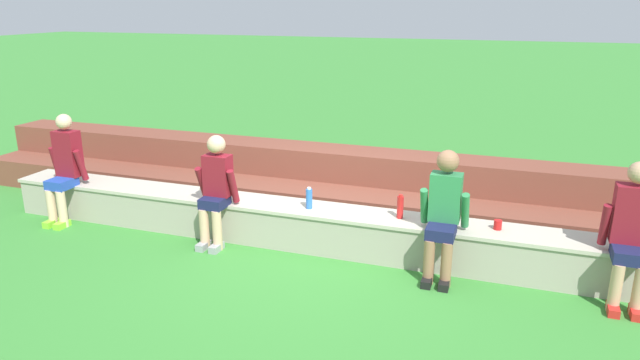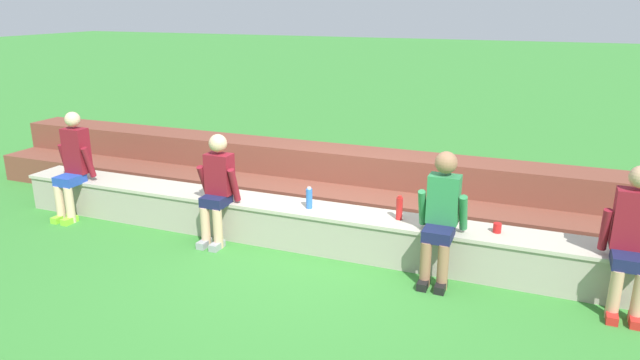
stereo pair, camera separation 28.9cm
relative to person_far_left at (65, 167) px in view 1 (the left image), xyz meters
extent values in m
plane|color=#388433|center=(3.38, 0.00, -0.73)|extent=(80.00, 80.00, 0.00)
cube|color=#A8A08E|center=(3.38, 0.25, -0.49)|extent=(8.34, 0.50, 0.48)
cube|color=#BCB39F|center=(3.38, 0.25, -0.27)|extent=(8.38, 0.54, 0.04)
cube|color=brown|center=(3.38, 1.13, -0.52)|extent=(11.37, 0.60, 0.41)
cube|color=brown|center=(3.38, 1.72, -0.32)|extent=(11.37, 0.60, 0.82)
cylinder|color=beige|center=(-0.08, -0.22, -0.49)|extent=(0.11, 0.11, 0.48)
cylinder|color=beige|center=(0.08, -0.22, -0.49)|extent=(0.11, 0.11, 0.48)
cube|color=#8CD833|center=(-0.08, -0.26, -0.69)|extent=(0.10, 0.22, 0.08)
cube|color=#8CD833|center=(0.08, -0.26, -0.69)|extent=(0.10, 0.22, 0.08)
cube|color=#2347B2|center=(0.00, -0.08, -0.20)|extent=(0.28, 0.33, 0.12)
cube|color=maroon|center=(0.00, 0.09, 0.16)|extent=(0.31, 0.20, 0.59)
sphere|color=beige|center=(0.00, 0.09, 0.57)|extent=(0.20, 0.20, 0.20)
cylinder|color=maroon|center=(-0.20, 0.07, 0.02)|extent=(0.08, 0.16, 0.43)
cylinder|color=maroon|center=(0.20, 0.07, 0.02)|extent=(0.08, 0.19, 0.43)
cylinder|color=#DBAD89|center=(2.13, -0.20, -0.49)|extent=(0.11, 0.11, 0.48)
cylinder|color=#DBAD89|center=(2.30, -0.20, -0.49)|extent=(0.11, 0.11, 0.48)
cube|color=#99999E|center=(2.13, -0.24, -0.69)|extent=(0.10, 0.22, 0.08)
cube|color=#99999E|center=(2.30, -0.24, -0.69)|extent=(0.10, 0.22, 0.08)
cube|color=#191E47|center=(2.21, -0.07, -0.20)|extent=(0.28, 0.31, 0.12)
cube|color=maroon|center=(2.21, 0.03, 0.10)|extent=(0.31, 0.20, 0.48)
sphere|color=#DBAD89|center=(2.21, 0.03, 0.47)|extent=(0.21, 0.21, 0.21)
cylinder|color=maroon|center=(2.01, 0.01, -0.01)|extent=(0.08, 0.23, 0.42)
cylinder|color=maroon|center=(2.42, 0.01, -0.01)|extent=(0.08, 0.20, 0.42)
cylinder|color=#996B4C|center=(4.74, -0.24, -0.49)|extent=(0.11, 0.11, 0.48)
cylinder|color=#996B4C|center=(4.91, -0.24, -0.49)|extent=(0.11, 0.11, 0.48)
cube|color=black|center=(4.74, -0.28, -0.69)|extent=(0.10, 0.22, 0.08)
cube|color=black|center=(4.91, -0.28, -0.69)|extent=(0.10, 0.22, 0.08)
cube|color=#191E47|center=(4.82, -0.09, -0.20)|extent=(0.29, 0.35, 0.12)
cube|color=#2D7F47|center=(4.82, 0.08, 0.11)|extent=(0.32, 0.20, 0.50)
sphere|color=#996B4C|center=(4.82, 0.08, 0.50)|extent=(0.23, 0.23, 0.23)
cylinder|color=#2D7F47|center=(4.62, 0.06, 0.00)|extent=(0.08, 0.22, 0.42)
cylinder|color=#2D7F47|center=(5.03, 0.06, 0.00)|extent=(0.08, 0.24, 0.42)
cylinder|color=tan|center=(6.45, -0.22, -0.49)|extent=(0.11, 0.11, 0.48)
cylinder|color=tan|center=(6.64, -0.22, -0.49)|extent=(0.11, 0.11, 0.48)
cube|color=red|center=(6.45, -0.26, -0.69)|extent=(0.10, 0.22, 0.08)
cube|color=red|center=(6.64, -0.26, -0.69)|extent=(0.10, 0.22, 0.08)
cube|color=#191E47|center=(6.55, -0.08, -0.20)|extent=(0.31, 0.33, 0.12)
cube|color=maroon|center=(6.55, 0.09, 0.14)|extent=(0.35, 0.20, 0.56)
sphere|color=tan|center=(6.55, 0.09, 0.54)|extent=(0.21, 0.21, 0.21)
cylinder|color=maroon|center=(6.32, 0.07, 0.01)|extent=(0.08, 0.16, 0.43)
cylinder|color=blue|center=(3.27, 0.22, -0.13)|extent=(0.07, 0.07, 0.23)
cylinder|color=white|center=(3.27, 0.22, 0.00)|extent=(0.04, 0.04, 0.02)
cylinder|color=red|center=(4.32, 0.26, -0.12)|extent=(0.07, 0.07, 0.25)
cylinder|color=red|center=(4.32, 0.26, 0.02)|extent=(0.04, 0.04, 0.02)
cylinder|color=red|center=(-0.41, 0.30, -0.19)|extent=(0.08, 0.08, 0.11)
cylinder|color=red|center=(5.36, 0.28, -0.20)|extent=(0.08, 0.08, 0.10)
camera|label=1|loc=(5.47, -5.63, 2.03)|focal=32.39mm
camera|label=2|loc=(5.74, -5.53, 2.03)|focal=32.39mm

